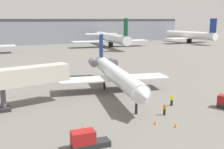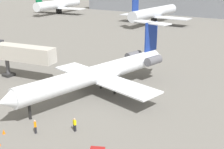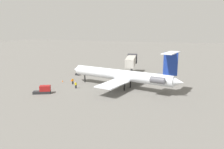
# 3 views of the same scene
# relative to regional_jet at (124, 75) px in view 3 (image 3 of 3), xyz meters

# --- Properties ---
(ground_plane) EXTENTS (400.00, 400.00, 0.10)m
(ground_plane) POSITION_rel_regional_jet_xyz_m (3.71, -0.28, -3.50)
(ground_plane) COLOR #66635E
(regional_jet) EXTENTS (20.38, 31.32, 9.85)m
(regional_jet) POSITION_rel_regional_jet_xyz_m (0.00, 0.00, 0.00)
(regional_jet) COLOR silver
(regional_jet) RESTS_ON ground_plane
(jet_bridge) EXTENTS (14.35, 5.61, 6.32)m
(jet_bridge) POSITION_rel_regional_jet_xyz_m (-17.13, -2.95, 1.16)
(jet_bridge) COLOR #B7B2A8
(jet_bridge) RESTS_ON ground_plane
(ground_crew_marshaller) EXTENTS (0.48, 0.45, 1.69)m
(ground_crew_marshaller) POSITION_rel_regional_jet_xyz_m (0.91, -14.37, -2.59)
(ground_crew_marshaller) COLOR black
(ground_crew_marshaller) RESTS_ON ground_plane
(ground_crew_loader) EXTENTS (0.47, 0.39, 1.69)m
(ground_crew_loader) POSITION_rel_regional_jet_xyz_m (4.35, -11.42, -2.59)
(ground_crew_loader) COLOR black
(ground_crew_loader) RESTS_ON ground_plane
(baggage_tug_lead) EXTENTS (4.07, 1.61, 1.90)m
(baggage_tug_lead) POSITION_rel_regional_jet_xyz_m (-11.95, -18.89, -2.61)
(baggage_tug_lead) COLOR #262628
(baggage_tug_lead) RESTS_ON ground_plane
(baggage_tug_trailing) EXTENTS (3.08, 4.20, 1.90)m
(baggage_tug_trailing) POSITION_rel_regional_jet_xyz_m (11.09, -16.14, -2.61)
(baggage_tug_trailing) COLOR #262628
(baggage_tug_trailing) RESTS_ON ground_plane
(traffic_cone_near) EXTENTS (0.36, 0.36, 0.55)m
(traffic_cone_near) POSITION_rel_regional_jet_xyz_m (-0.31, -18.43, -3.18)
(traffic_cone_near) COLOR orange
(traffic_cone_near) RESTS_ON ground_plane
(traffic_cone_mid) EXTENTS (0.36, 0.36, 0.55)m
(traffic_cone_mid) POSITION_rel_regional_jet_xyz_m (-10.91, -14.49, -3.18)
(traffic_cone_mid) COLOR orange
(traffic_cone_mid) RESTS_ON ground_plane
(traffic_cone_far) EXTENTS (0.36, 0.36, 0.55)m
(traffic_cone_far) POSITION_rel_regional_jet_xyz_m (-2.03, -16.59, -3.18)
(traffic_cone_far) COLOR orange
(traffic_cone_far) RESTS_ON ground_plane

